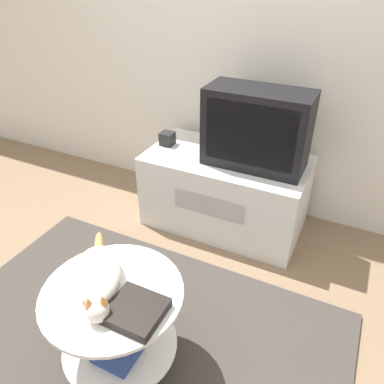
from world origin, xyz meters
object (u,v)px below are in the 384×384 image
object	(u,v)px
speaker	(167,139)
cat	(98,276)
tv	(257,129)
dvd_box	(136,311)

from	to	relation	value
speaker	cat	bearing A→B (deg)	-73.54
tv	cat	world-z (taller)	tv
speaker	cat	size ratio (longest dim) A/B	0.20
cat	dvd_box	bearing A→B (deg)	37.62
dvd_box	cat	distance (m)	0.24
speaker	dvd_box	world-z (taller)	speaker
dvd_box	tv	bearing A→B (deg)	88.14
tv	dvd_box	size ratio (longest dim) A/B	2.98
tv	speaker	world-z (taller)	tv
speaker	dvd_box	xyz separation A→B (m)	(0.60, -1.33, -0.06)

